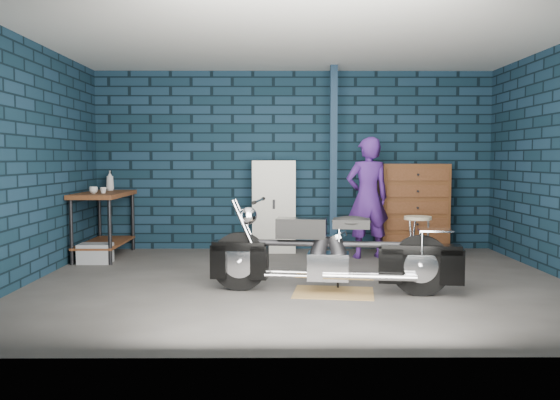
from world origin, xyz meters
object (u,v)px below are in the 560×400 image
(workbench, at_px, (104,225))
(person, at_px, (368,198))
(locker, at_px, (274,206))
(tool_chest, at_px, (413,208))
(shop_stool, at_px, (417,241))
(storage_bin, at_px, (95,253))
(motorcycle, at_px, (334,247))

(workbench, xyz_separation_m, person, (3.68, -0.09, 0.38))
(workbench, height_order, locker, locker)
(person, bearing_deg, locker, -34.47)
(workbench, relative_size, tool_chest, 1.07)
(workbench, distance_m, shop_stool, 4.29)
(storage_bin, height_order, locker, locker)
(motorcycle, relative_size, shop_stool, 3.42)
(motorcycle, xyz_separation_m, shop_stool, (1.23, 1.56, -0.16))
(storage_bin, bearing_deg, shop_stool, -2.81)
(motorcycle, xyz_separation_m, tool_chest, (1.45, 2.75, 0.17))
(locker, distance_m, shop_stool, 2.23)
(workbench, bearing_deg, motorcycle, -37.07)
(person, distance_m, locker, 1.43)
(storage_bin, distance_m, tool_chest, 4.57)
(locker, bearing_deg, shop_stool, -32.61)
(storage_bin, bearing_deg, person, 6.35)
(tool_chest, bearing_deg, person, -143.31)
(workbench, relative_size, storage_bin, 3.35)
(shop_stool, bearing_deg, workbench, 170.52)
(workbench, xyz_separation_m, locker, (2.38, 0.48, 0.22))
(motorcycle, height_order, shop_stool, motorcycle)
(workbench, bearing_deg, locker, 11.41)
(workbench, relative_size, person, 0.83)
(workbench, distance_m, motorcycle, 3.76)
(person, bearing_deg, storage_bin, -4.37)
(motorcycle, relative_size, storage_bin, 5.24)
(motorcycle, relative_size, locker, 1.62)
(tool_chest, relative_size, shop_stool, 2.04)
(motorcycle, bearing_deg, locker, 110.67)
(tool_chest, bearing_deg, storage_bin, -167.52)
(workbench, bearing_deg, tool_chest, 6.16)
(workbench, distance_m, storage_bin, 0.60)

